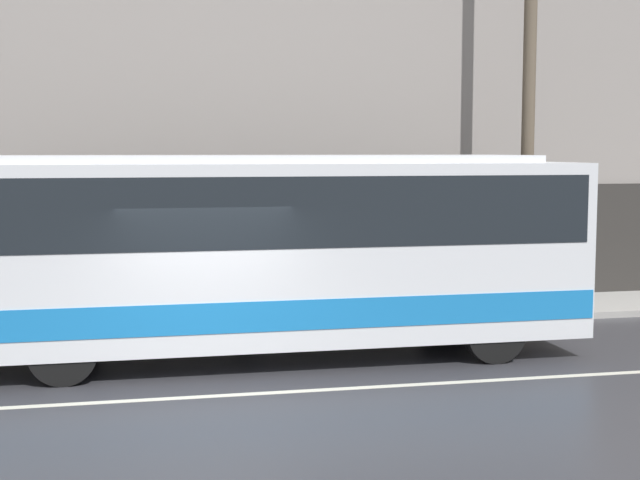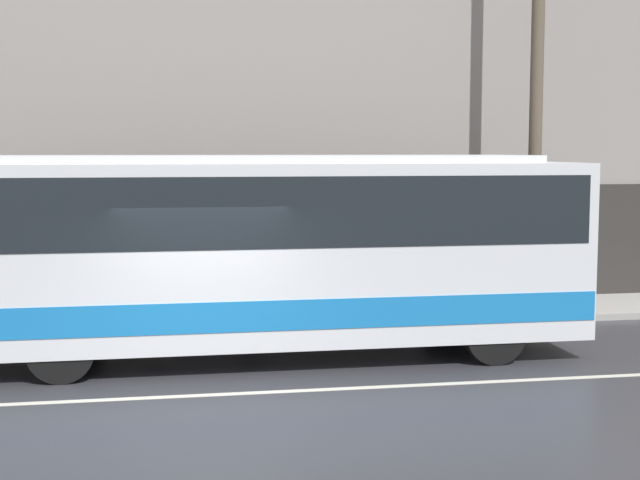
% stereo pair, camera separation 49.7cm
% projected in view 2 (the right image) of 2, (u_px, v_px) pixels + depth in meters
% --- Properties ---
extents(ground_plane, '(60.00, 60.00, 0.00)m').
position_uv_depth(ground_plane, '(206.00, 395.00, 12.06)').
color(ground_plane, '#333338').
extents(sidewalk, '(60.00, 2.35, 0.13)m').
position_uv_depth(sidewalk, '(193.00, 320.00, 17.13)').
color(sidewalk, '#A09E99').
rests_on(sidewalk, ground_plane).
extents(building_facade, '(60.00, 0.35, 10.26)m').
position_uv_depth(building_facade, '(188.00, 69.00, 17.93)').
color(building_facade, gray).
rests_on(building_facade, ground_plane).
extents(lane_stripe, '(54.00, 0.14, 0.01)m').
position_uv_depth(lane_stripe, '(206.00, 395.00, 12.06)').
color(lane_stripe, beige).
rests_on(lane_stripe, ground_plane).
extents(transit_bus, '(10.51, 2.62, 3.23)m').
position_uv_depth(transit_bus, '(252.00, 244.00, 14.15)').
color(transit_bus, silver).
rests_on(transit_bus, ground_plane).
extents(utility_pole_near, '(0.25, 0.25, 8.88)m').
position_uv_depth(utility_pole_near, '(537.00, 85.00, 17.21)').
color(utility_pole_near, brown).
rests_on(utility_pole_near, sidewalk).
extents(pedestrian_waiting, '(0.36, 0.36, 1.51)m').
position_uv_depth(pedestrian_waiting, '(260.00, 274.00, 17.93)').
color(pedestrian_waiting, '#333338').
rests_on(pedestrian_waiting, sidewalk).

